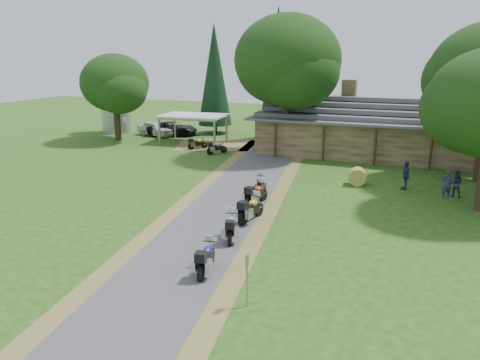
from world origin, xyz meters
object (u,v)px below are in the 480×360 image
at_px(motorcycle_carport_b, 217,147).
at_px(motorcycle_row_e, 260,184).
at_px(silo, 115,103).
at_px(motorcycle_row_c, 251,208).
at_px(car_white_sedan, 156,127).
at_px(motorcycle_row_a, 206,257).
at_px(car_dark_suv, 172,125).
at_px(motorcycle_carport_a, 198,143).
at_px(carport, 194,129).
at_px(motorcycle_row_b, 231,226).
at_px(hay_bale, 357,177).
at_px(motorcycle_row_d, 256,193).
at_px(lodge, 381,126).

bearing_deg(motorcycle_carport_b, motorcycle_row_e, -107.12).
xyz_separation_m(silo, motorcycle_row_c, (23.45, -21.36, -2.43)).
bearing_deg(car_white_sedan, motorcycle_row_a, -127.29).
bearing_deg(motorcycle_row_a, car_dark_suv, 21.31).
bearing_deg(silo, motorcycle_carport_a, -23.16).
distance_m(carport, motorcycle_carport_a, 3.56).
relative_size(motorcycle_row_b, hay_bale, 1.73).
distance_m(car_dark_suv, motorcycle_row_e, 23.01).
bearing_deg(motorcycle_row_a, motorcycle_row_e, -2.53).
relative_size(silo, car_dark_suv, 1.10).
relative_size(car_dark_suv, motorcycle_row_a, 2.94).
bearing_deg(motorcycle_row_d, motorcycle_carport_b, 42.91).
bearing_deg(carport, motorcycle_row_c, -60.48).
distance_m(motorcycle_row_b, motorcycle_row_e, 7.45).
relative_size(silo, motorcycle_row_c, 2.99).
bearing_deg(carport, motorcycle_row_b, -63.94).
relative_size(carport, motorcycle_row_a, 3.19).
relative_size(car_dark_suv, motorcycle_carport_b, 3.29).
distance_m(motorcycle_row_b, motorcycle_carport_a, 21.63).
distance_m(motorcycle_row_a, motorcycle_row_e, 10.97).
bearing_deg(motorcycle_row_a, silo, 30.71).
distance_m(motorcycle_row_b, motorcycle_carport_b, 19.31).
xyz_separation_m(lodge, hay_bale, (-0.48, -10.64, -1.88)).
relative_size(lodge, motorcycle_row_c, 10.17).
height_order(car_dark_suv, hay_bale, car_dark_suv).
bearing_deg(motorcycle_row_b, motorcycle_row_c, -18.61).
bearing_deg(carport, motorcycle_row_e, -55.15).
bearing_deg(motorcycle_row_e, motorcycle_row_c, 173.80).
relative_size(car_white_sedan, motorcycle_row_a, 2.95).
bearing_deg(motorcycle_row_c, motorcycle_row_d, 23.40).
distance_m(motorcycle_row_a, motorcycle_row_c, 6.19).
relative_size(car_white_sedan, car_dark_suv, 1.00).
relative_size(silo, carport, 1.02).
bearing_deg(hay_bale, motorcycle_carport_b, 155.76).
xyz_separation_m(silo, motorcycle_row_b, (23.43, -24.04, -2.48)).
bearing_deg(motorcycle_carport_b, carport, 82.49).
xyz_separation_m(car_white_sedan, motorcycle_carport_b, (9.77, -6.15, -0.36)).
distance_m(car_white_sedan, motorcycle_row_c, 27.68).
xyz_separation_m(lodge, motorcycle_carport_b, (-13.10, -4.95, -1.86)).
xyz_separation_m(silo, hay_bale, (27.64, -12.34, -2.58)).
bearing_deg(car_white_sedan, lodge, -74.75).
bearing_deg(hay_bale, motorcycle_row_d, -126.80).
distance_m(carport, car_white_sedan, 5.75).
bearing_deg(lodge, motorcycle_row_b, -101.87).
relative_size(silo, motorcycle_row_d, 3.00).
height_order(silo, motorcycle_row_a, silo).
distance_m(motorcycle_row_d, motorcycle_row_e, 2.16).
bearing_deg(motorcycle_row_d, motorcycle_row_c, -156.68).
bearing_deg(lodge, car_dark_suv, 174.67).
height_order(lodge, motorcycle_row_a, lodge).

